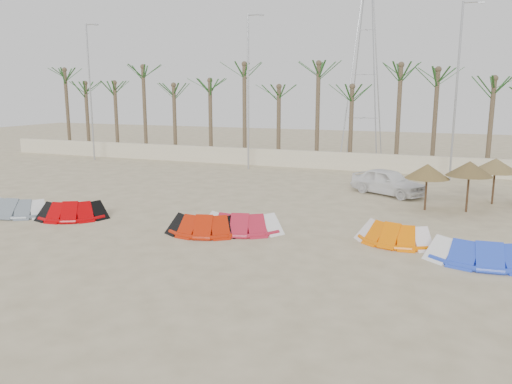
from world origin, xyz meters
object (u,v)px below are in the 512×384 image
at_px(kite_grey, 20,206).
at_px(kite_orange, 394,232).
at_px(kite_red_left, 76,209).
at_px(parasol_right, 495,165).
at_px(parasol_mid, 470,169).
at_px(parasol_left, 427,171).
at_px(kite_blue, 486,249).
at_px(kite_red_mid, 209,223).
at_px(car, 388,182).
at_px(kite_red_right, 244,221).

distance_m(kite_grey, kite_orange, 16.77).
bearing_deg(kite_red_left, parasol_right, 29.21).
bearing_deg(parasol_mid, parasol_left, -170.83).
bearing_deg(parasol_mid, kite_blue, -86.75).
distance_m(parasol_mid, parasol_right, 2.64).
relative_size(kite_red_mid, car, 0.80).
bearing_deg(kite_orange, car, 97.93).
height_order(parasol_left, car, parasol_left).
relative_size(kite_red_right, kite_orange, 1.11).
bearing_deg(car, kite_red_left, 159.03).
xyz_separation_m(parasol_mid, car, (-3.99, 2.85, -1.36)).
distance_m(parasol_left, parasol_right, 4.08).
bearing_deg(parasol_right, kite_grey, -153.30).
height_order(kite_grey, parasol_mid, parasol_mid).
distance_m(kite_red_mid, car, 12.03).
xyz_separation_m(kite_orange, parasol_mid, (2.71, 6.31, 1.67)).
relative_size(kite_red_right, parasol_mid, 1.43).
relative_size(parasol_left, parasol_right, 0.96).
distance_m(kite_red_right, parasol_right, 13.61).
relative_size(kite_red_left, car, 0.82).
height_order(parasol_mid, parasol_right, parasol_mid).
xyz_separation_m(kite_red_mid, kite_red_right, (1.22, 0.76, 0.00)).
height_order(kite_blue, car, car).
relative_size(parasol_mid, parasol_right, 1.04).
height_order(kite_blue, parasol_left, parasol_left).
height_order(kite_grey, kite_red_left, same).
distance_m(kite_red_right, parasol_left, 9.56).
xyz_separation_m(parasol_left, parasol_right, (3.14, 2.61, 0.10)).
bearing_deg(kite_orange, kite_red_mid, -169.33).
height_order(kite_grey, car, car).
bearing_deg(kite_red_left, kite_grey, -171.34).
height_order(parasol_mid, car, parasol_mid).
xyz_separation_m(kite_grey, kite_red_mid, (9.54, 0.43, 0.00)).
xyz_separation_m(kite_orange, parasol_left, (0.85, 6.01, 1.49)).
relative_size(kite_grey, car, 0.75).
bearing_deg(kite_blue, parasol_left, 107.80).
relative_size(parasol_left, car, 0.53).
bearing_deg(kite_orange, kite_red_right, -174.36).
xyz_separation_m(kite_blue, parasol_left, (-2.28, 7.10, 1.48)).
bearing_deg(kite_grey, kite_orange, 6.08).
height_order(kite_red_left, kite_orange, same).
relative_size(kite_grey, parasol_left, 1.42).
xyz_separation_m(kite_orange, kite_blue, (3.13, -1.10, 0.01)).
height_order(kite_red_left, parasol_left, parasol_left).
xyz_separation_m(kite_red_right, parasol_mid, (8.63, 6.89, 1.67)).
relative_size(kite_red_left, kite_blue, 0.92).
bearing_deg(kite_red_right, kite_grey, -173.68).
distance_m(kite_grey, kite_red_mid, 9.55).
bearing_deg(parasol_right, kite_red_mid, -138.16).
distance_m(kite_orange, kite_blue, 3.32).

